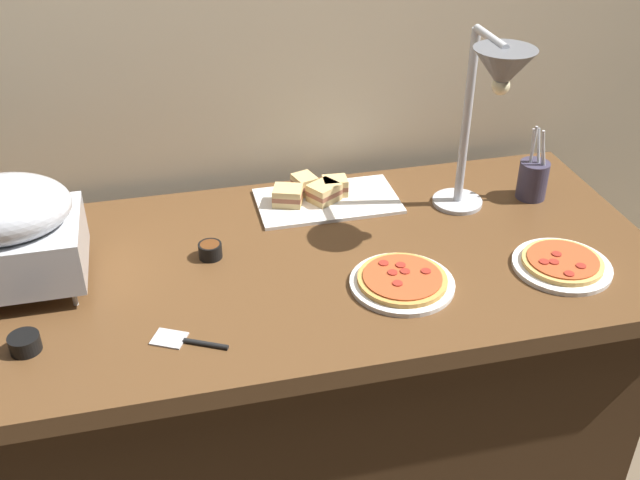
% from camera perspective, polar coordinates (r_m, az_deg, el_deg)
% --- Properties ---
extents(ground_plane, '(8.00, 8.00, 0.00)m').
position_cam_1_polar(ground_plane, '(2.39, -2.10, -16.91)').
color(ground_plane, brown).
extents(back_wall, '(4.40, 0.04, 2.40)m').
position_cam_1_polar(back_wall, '(2.14, -5.57, 15.74)').
color(back_wall, '#C6B593').
rests_on(back_wall, ground_plane).
extents(buffet_table, '(1.90, 0.84, 0.76)m').
position_cam_1_polar(buffet_table, '(2.11, -2.31, -10.07)').
color(buffet_table, brown).
rests_on(buffet_table, ground_plane).
extents(chafing_dish, '(0.32, 0.26, 0.28)m').
position_cam_1_polar(chafing_dish, '(1.84, -22.76, 0.69)').
color(chafing_dish, '#B7BABF').
rests_on(chafing_dish, buffet_table).
extents(heat_lamp, '(0.15, 0.31, 0.51)m').
position_cam_1_polar(heat_lamp, '(1.88, 13.16, 11.29)').
color(heat_lamp, '#B7BABF').
rests_on(heat_lamp, buffet_table).
extents(pizza_plate_front, '(0.24, 0.24, 0.03)m').
position_cam_1_polar(pizza_plate_front, '(1.94, 17.99, -1.75)').
color(pizza_plate_front, white).
rests_on(pizza_plate_front, buffet_table).
extents(pizza_plate_center, '(0.25, 0.25, 0.03)m').
position_cam_1_polar(pizza_plate_center, '(1.79, 6.29, -3.15)').
color(pizza_plate_center, white).
rests_on(pizza_plate_center, buffet_table).
extents(sandwich_platter, '(0.40, 0.22, 0.06)m').
position_cam_1_polar(sandwich_platter, '(2.12, -0.03, 3.41)').
color(sandwich_platter, white).
rests_on(sandwich_platter, buffet_table).
extents(sauce_cup_near, '(0.06, 0.06, 0.04)m').
position_cam_1_polar(sauce_cup_near, '(1.90, -8.38, -0.76)').
color(sauce_cup_near, black).
rests_on(sauce_cup_near, buffet_table).
extents(sauce_cup_far, '(0.07, 0.07, 0.04)m').
position_cam_1_polar(sauce_cup_far, '(1.71, -21.61, -7.30)').
color(sauce_cup_far, black).
rests_on(sauce_cup_far, buffet_table).
extents(utensil_holder, '(0.08, 0.08, 0.22)m').
position_cam_1_polar(utensil_holder, '(2.21, 15.93, 4.53)').
color(utensil_holder, '#383347').
rests_on(utensil_holder, buffet_table).
extents(serving_spatula, '(0.17, 0.11, 0.01)m').
position_cam_1_polar(serving_spatula, '(1.65, -10.14, -7.61)').
color(serving_spatula, '#B7BABF').
rests_on(serving_spatula, buffet_table).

